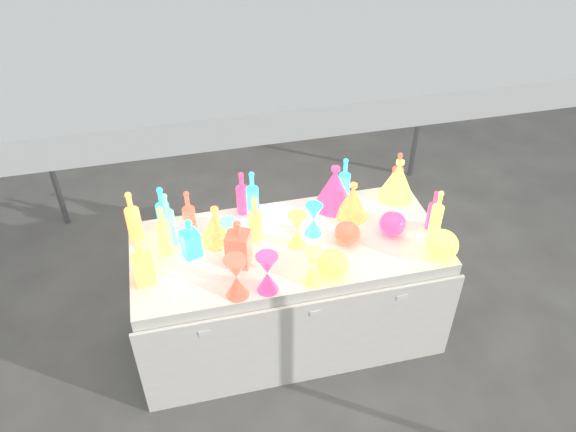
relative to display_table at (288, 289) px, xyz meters
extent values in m
plane|color=slate|center=(0.00, 0.01, -0.37)|extent=(80.00, 80.00, 0.00)
cylinder|color=gray|center=(-1.50, 1.51, 0.83)|extent=(0.04, 0.04, 2.40)
cylinder|color=gray|center=(1.50, 1.51, 0.83)|extent=(0.04, 0.04, 2.40)
cylinder|color=gray|center=(0.00, 1.48, 0.63)|extent=(3.00, 0.04, 0.04)
cube|color=white|center=(0.00, 0.01, 0.00)|extent=(1.80, 0.80, 0.75)
cube|color=white|center=(0.00, -0.41, -0.04)|extent=(1.84, 0.02, 0.68)
cube|color=white|center=(-0.55, -0.42, 0.23)|extent=(0.06, 0.00, 0.03)
cube|color=white|center=(0.05, -0.42, 0.23)|extent=(0.06, 0.00, 0.03)
cube|color=white|center=(0.55, -0.42, 0.23)|extent=(0.06, 0.00, 0.03)
cube|color=#AD7D4E|center=(0.27, 2.69, -0.20)|extent=(0.56, 0.47, 0.34)
cube|color=#AD7D4E|center=(-0.02, 2.67, -0.35)|extent=(0.67, 0.49, 0.06)
camera|label=1|loc=(-0.56, -2.37, 2.52)|focal=35.00mm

